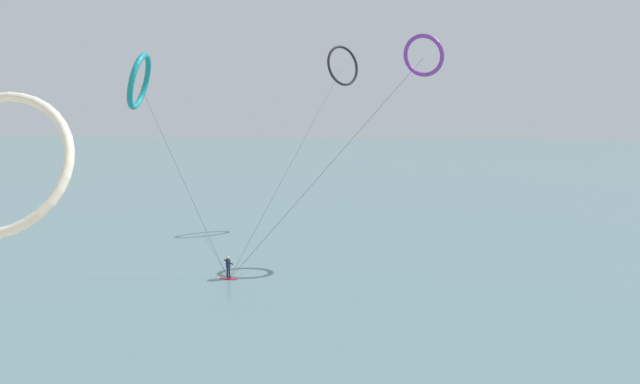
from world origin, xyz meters
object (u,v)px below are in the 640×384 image
kite_charcoal (343,66)px  kite_teal (139,81)px  kite_violet (423,56)px  surfer_crimson (228,269)px

kite_charcoal → kite_teal: size_ratio=1.23×
kite_violet → kite_charcoal: (-7.54, 10.62, 0.22)m
kite_teal → kite_charcoal: bearing=124.9°
kite_violet → kite_teal: 21.64m
surfer_crimson → kite_violet: (13.50, 7.64, 15.41)m
surfer_crimson → kite_violet: bearing=69.9°
surfer_crimson → kite_charcoal: (5.96, 18.25, 15.62)m
kite_charcoal → kite_teal: kite_charcoal is taller
kite_charcoal → surfer_crimson: bearing=-157.4°
surfer_crimson → kite_charcoal: kite_charcoal is taller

